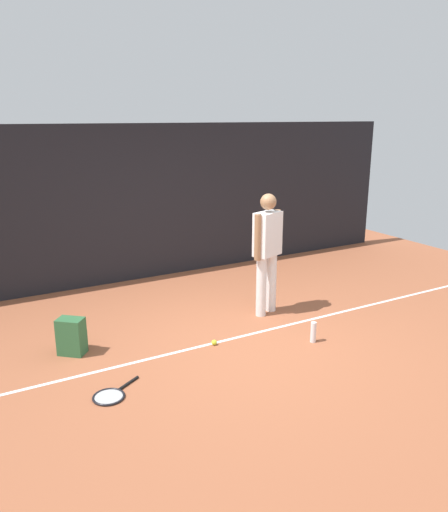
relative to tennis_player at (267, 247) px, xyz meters
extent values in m
plane|color=#9E5638|center=(-0.80, -0.61, -0.97)|extent=(12.00, 12.00, 0.00)
cube|color=black|center=(-0.80, 2.39, 0.33)|extent=(10.00, 0.10, 2.59)
cube|color=white|center=(-0.80, -0.51, -0.96)|extent=(9.00, 0.05, 0.00)
cylinder|color=white|center=(-0.11, -0.04, -0.54)|extent=(0.14, 0.14, 0.85)
cylinder|color=white|center=(0.11, 0.04, -0.54)|extent=(0.14, 0.14, 0.85)
cube|color=white|center=(0.00, 0.00, 0.18)|extent=(0.45, 0.34, 0.60)
sphere|color=#9E704C|center=(0.00, 0.00, 0.62)|extent=(0.22, 0.22, 0.22)
cylinder|color=#9E704C|center=(-0.21, -0.07, 0.17)|extent=(0.09, 0.09, 0.62)
cylinder|color=#9E704C|center=(0.21, 0.07, 0.17)|extent=(0.09, 0.09, 0.62)
cylinder|color=black|center=(-2.35, -0.94, -0.95)|extent=(0.27, 0.18, 0.03)
torus|color=black|center=(-2.61, -1.09, -0.95)|extent=(0.44, 0.44, 0.02)
cylinder|color=#B2B2B2|center=(-2.61, -1.09, -0.95)|extent=(0.38, 0.38, 0.00)
cube|color=#2D6038|center=(-2.69, 0.06, -0.75)|extent=(0.36, 0.35, 0.44)
cube|color=#23562D|center=(-2.60, 0.16, -0.83)|extent=(0.22, 0.20, 0.20)
sphere|color=#CCE033|center=(-1.13, -0.56, -0.93)|extent=(0.07, 0.07, 0.07)
cylinder|color=white|center=(-0.03, -1.08, -0.84)|extent=(0.07, 0.07, 0.26)
camera|label=1|loc=(-3.77, -5.49, 1.74)|focal=35.15mm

